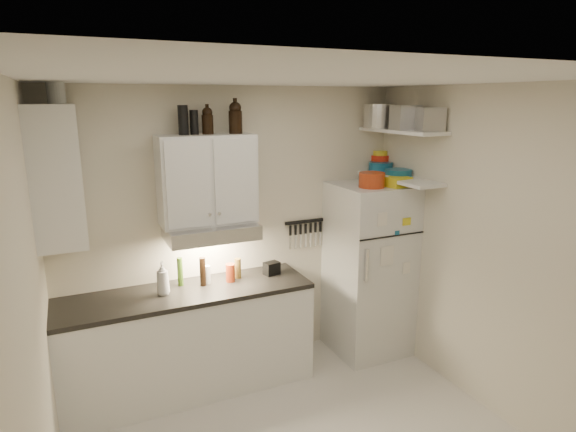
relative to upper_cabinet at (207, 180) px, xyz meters
name	(u,v)px	position (x,y,z in m)	size (l,w,h in m)	color
ceiling	(314,76)	(0.30, -1.33, 0.78)	(3.20, 3.00, 0.02)	white
back_wall	(236,231)	(0.30, 0.18, -0.53)	(3.20, 0.02, 2.60)	beige
left_wall	(31,337)	(-1.31, -1.33, -0.53)	(0.02, 3.00, 2.60)	beige
right_wall	(494,255)	(1.91, -1.33, -0.53)	(0.02, 3.00, 2.60)	beige
base_cabinet	(189,343)	(-0.25, -0.14, -1.39)	(2.10, 0.60, 0.88)	white
countertop	(187,293)	(-0.25, -0.14, -0.93)	(2.10, 0.62, 0.04)	black
upper_cabinet	(207,180)	(0.00, 0.00, 0.00)	(0.80, 0.33, 0.75)	white
side_cabinet	(56,176)	(-1.14, -0.14, 0.12)	(0.33, 0.55, 1.00)	white
range_hood	(211,231)	(0.00, -0.06, -0.44)	(0.76, 0.46, 0.12)	silver
fridge	(369,269)	(1.55, -0.18, -0.98)	(0.70, 0.68, 1.70)	silver
shelf_hi	(402,131)	(1.75, -0.31, 0.38)	(0.30, 0.95, 0.03)	white
shelf_lo	(399,179)	(1.75, -0.31, -0.07)	(0.30, 0.95, 0.03)	white
knife_strip	(305,222)	(1.00, 0.15, -0.51)	(0.42, 0.02, 0.03)	black
dutch_oven	(372,180)	(1.45, -0.31, -0.06)	(0.24, 0.24, 0.14)	#A73313
book_stack	(394,181)	(1.68, -0.33, -0.08)	(0.21, 0.27, 0.09)	yellow
spice_jar	(386,181)	(1.60, -0.31, -0.08)	(0.06, 0.06, 0.10)	silver
stock_pot	(380,116)	(1.70, -0.02, 0.50)	(0.31, 0.31, 0.22)	silver
tin_a	(405,118)	(1.72, -0.39, 0.50)	(0.22, 0.19, 0.22)	#AAAAAD
tin_b	(430,119)	(1.81, -0.62, 0.49)	(0.20, 0.20, 0.20)	#AAAAAD
bowl_teal	(381,167)	(1.80, 0.06, 0.00)	(0.24, 0.24, 0.10)	#175B7E
bowl_orange	(380,158)	(1.85, 0.15, 0.07)	(0.19, 0.19, 0.06)	red
bowl_yellow	(380,153)	(1.85, 0.15, 0.13)	(0.15, 0.15, 0.05)	yellow
plates	(398,173)	(1.79, -0.24, -0.02)	(0.26, 0.26, 0.06)	#175B7E
growler_a	(207,120)	(0.03, 0.03, 0.49)	(0.10, 0.10, 0.23)	black
growler_b	(235,117)	(0.26, 0.00, 0.51)	(0.11, 0.11, 0.27)	black
thermos_a	(194,122)	(-0.08, 0.02, 0.47)	(0.07, 0.07, 0.20)	black
thermos_b	(183,120)	(-0.17, 0.02, 0.49)	(0.08, 0.08, 0.24)	black
side_jar	(56,92)	(-1.08, -0.02, 0.71)	(0.13, 0.13, 0.17)	silver
soap_bottle	(162,276)	(-0.44, -0.13, -0.75)	(0.12, 0.12, 0.31)	white
pepper_mill	(238,268)	(0.24, -0.03, -0.81)	(0.06, 0.06, 0.18)	brown
oil_bottle	(180,272)	(-0.27, 0.00, -0.78)	(0.05, 0.05, 0.25)	#345615
vinegar_bottle	(203,272)	(-0.09, -0.08, -0.78)	(0.05, 0.05, 0.25)	black
clear_bottle	(207,275)	(-0.04, -0.05, -0.82)	(0.05, 0.05, 0.16)	silver
red_jar	(230,273)	(0.15, -0.09, -0.82)	(0.08, 0.08, 0.16)	#A73313
caddy	(272,268)	(0.55, -0.07, -0.85)	(0.14, 0.10, 0.12)	black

